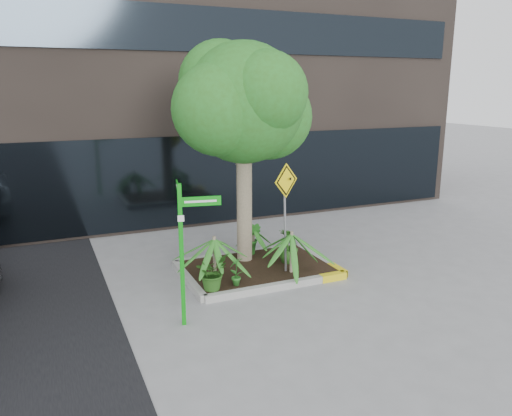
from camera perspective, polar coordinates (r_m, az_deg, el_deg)
name	(u,v)px	position (r m, az deg, el deg)	size (l,w,h in m)	color
ground	(254,278)	(10.98, -0.19, -8.00)	(80.00, 80.00, 0.00)	gray
planter	(259,268)	(11.26, 0.33, -6.88)	(3.35, 2.36, 0.15)	#9E9E99
tree	(243,103)	(11.04, -1.45, 11.89)	(3.39, 3.01, 5.08)	gray
palm_front	(292,234)	(10.65, 4.10, -2.99)	(1.03, 1.03, 1.15)	gray
palm_left	(214,239)	(10.32, -4.81, -3.56)	(1.03, 1.03, 1.14)	gray
palm_back	(253,229)	(11.83, -0.33, -2.43)	(0.75, 0.75, 0.83)	gray
shrub_a	(212,272)	(9.93, -5.05, -7.29)	(0.65, 0.65, 0.72)	#224E16
shrub_b	(288,246)	(11.38, 3.73, -4.30)	(0.44, 0.44, 0.79)	#295F1C
shrub_c	(236,271)	(10.11, -2.27, -7.18)	(0.32, 0.32, 0.61)	#256920
shrub_d	(252,238)	(11.90, -0.49, -3.46)	(0.44, 0.44, 0.80)	#21651D
street_sign_post	(184,239)	(8.54, -8.26, -3.48)	(0.73, 0.83, 2.52)	#0D9212
cattle_sign	(286,199)	(10.53, 3.41, 0.99)	(0.67, 0.32, 2.36)	slate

